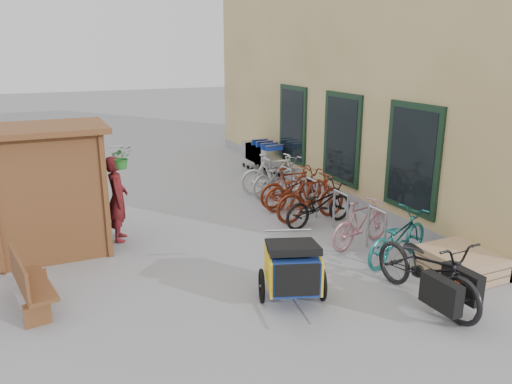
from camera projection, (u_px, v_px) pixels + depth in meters
name	position (u px, v px, depth m)	size (l,w,h in m)	color
ground	(266.00, 273.00, 8.55)	(80.00, 80.00, 0.00)	gray
building	(405.00, 56.00, 14.09)	(6.07, 13.00, 7.00)	tan
kiosk	(43.00, 173.00, 8.98)	(2.49, 1.65, 2.40)	brown
bike_rack	(311.00, 193.00, 11.42)	(0.05, 5.35, 0.86)	#A5A8AD
pallet_stack	(460.00, 263.00, 8.46)	(1.00, 1.20, 0.40)	tan
bench	(29.00, 282.00, 7.28)	(0.63, 1.40, 0.86)	brown
shopping_carts	(261.00, 153.00, 15.38)	(0.57, 1.91, 1.02)	silver
child_trailer	(292.00, 266.00, 7.52)	(1.12, 1.71, 0.99)	navy
cargo_bike	(428.00, 269.00, 7.43)	(0.77, 2.12, 1.11)	black
person_kiosk	(117.00, 199.00, 9.83)	(0.63, 0.41, 1.72)	maroon
bike_0	(398.00, 237.00, 8.93)	(0.61, 1.76, 0.93)	#1C7173
bike_1	(361.00, 223.00, 9.62)	(0.44, 1.57, 0.94)	#BB7987
bike_2	(319.00, 205.00, 10.77)	(0.62, 1.77, 0.93)	black
bike_3	(311.00, 197.00, 11.05)	(0.51, 1.79, 1.07)	maroon
bike_4	(297.00, 189.00, 11.91)	(0.64, 1.85, 0.97)	maroon
bike_5	(292.00, 187.00, 12.02)	(0.47, 1.67, 1.01)	maroon
bike_6	(279.00, 176.00, 13.03)	(0.66, 1.88, 0.99)	#9C9DA1
bike_7	(274.00, 174.00, 13.10)	(0.51, 1.80, 1.08)	silver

